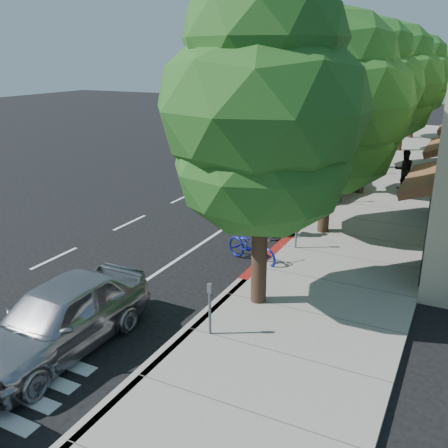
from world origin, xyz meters
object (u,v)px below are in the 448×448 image
Objects in this scene: pedestrian at (404,169)px; street_tree_3 at (391,84)px; silver_suv at (286,191)px; street_tree_2 at (368,88)px; white_pickup at (344,147)px; near_car_a at (59,318)px; street_tree_4 at (406,79)px; street_tree_0 at (263,112)px; bicycle at (252,247)px; cyclist at (269,215)px; dark_sedan at (327,180)px; street_tree_5 at (417,76)px; dark_suv_far at (369,126)px; street_tree_1 at (331,105)px.

street_tree_3 is at bearing -93.39° from pedestrian.
street_tree_2 is at bearing 58.33° from silver_suv.
near_car_a is at bearing -95.71° from white_pickup.
street_tree_3 is 22.39m from near_car_a.
street_tree_0 is at bearing -90.00° from street_tree_4.
street_tree_3 reaches higher than bicycle.
street_tree_0 is at bearing -174.57° from cyclist.
near_car_a is (-1.70, -15.22, 0.07)m from dark_sedan.
street_tree_4 is at bearing 83.35° from dark_sedan.
dark_suv_far is at bearing -174.60° from street_tree_5.
street_tree_5 is at bearing 90.00° from street_tree_0.
street_tree_3 is 3.89× the size of bicycle.
street_tree_3 is at bearing 90.00° from street_tree_0.
dark_suv_far is (-0.71, 21.04, 0.12)m from silver_suv.
street_tree_3 is 1.69× the size of near_car_a.
street_tree_4 is 19.73m from cyclist.
street_tree_3 is 1.35× the size of white_pickup.
white_pickup is (-0.96, 14.70, -0.07)m from cyclist.
cyclist reaches higher than dark_sedan.
street_tree_2 reaches higher than bicycle.
dark_suv_far reaches higher than near_car_a.
street_tree_5 is 1.66× the size of near_car_a.
street_tree_1 is at bearing 90.00° from street_tree_0.
street_tree_3 is at bearing 77.73° from dark_sedan.
street_tree_1 reaches higher than cyclist.
bicycle is at bearing -75.90° from silver_suv.
street_tree_3 is 4.29× the size of cyclist.
silver_suv is at bearing -89.97° from dark_suv_far.
white_pickup reaches higher than dark_sedan.
street_tree_5 reaches higher than silver_suv.
street_tree_1 is 12.00m from street_tree_3.
cyclist is at bearing -74.71° from silver_suv.
silver_suv is at bearing 26.15° from pedestrian.
street_tree_5 is 1.75× the size of dark_sedan.
bicycle is (0.30, -2.16, -0.39)m from cyclist.
street_tree_2 is 5.79m from silver_suv.
street_tree_2 is 0.99× the size of street_tree_3.
street_tree_2 is 10.47m from bicycle.
street_tree_2 is 1.55× the size of dark_suv_far.
near_car_a is 18.08m from pedestrian.
dark_sedan is at bearing 97.00° from street_tree_0.
pedestrian is at bearing -84.14° from street_tree_5.
street_tree_1 is 24.00m from street_tree_5.
street_tree_0 is 1.61× the size of dark_suv_far.
street_tree_3 is at bearing -77.07° from dark_suv_far.
street_tree_5 is 4.18× the size of pedestrian.
street_tree_2 is at bearing -75.32° from white_pickup.
near_car_a is at bearing -107.51° from street_tree_1.
street_tree_3 is at bearing -90.00° from street_tree_4.
cyclist reaches higher than silver_suv.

